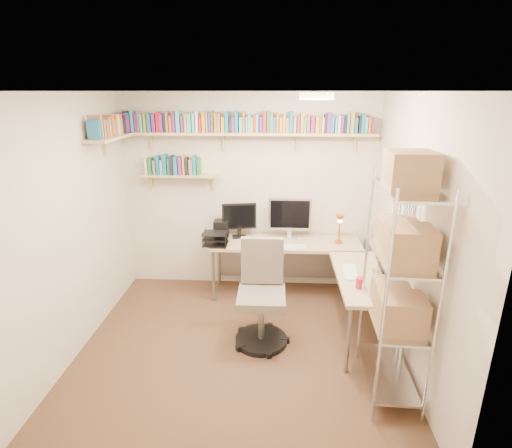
# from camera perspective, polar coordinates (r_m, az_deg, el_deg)

# --- Properties ---
(ground) EXTENTS (3.20, 3.20, 0.00)m
(ground) POSITION_cam_1_polar(r_m,az_deg,el_deg) (4.29, -2.50, -17.19)
(ground) COLOR #3F271B
(ground) RESTS_ON ground
(room_shell) EXTENTS (3.24, 3.04, 2.52)m
(room_shell) POSITION_cam_1_polar(r_m,az_deg,el_deg) (3.62, -2.76, 3.17)
(room_shell) COLOR beige
(room_shell) RESTS_ON ground
(wall_shelves) EXTENTS (3.12, 1.09, 0.80)m
(wall_shelves) POSITION_cam_1_polar(r_m,az_deg,el_deg) (4.86, -6.51, 12.74)
(wall_shelves) COLOR tan
(wall_shelves) RESTS_ON ground
(corner_desk) EXTENTS (2.09, 1.84, 1.25)m
(corner_desk) POSITION_cam_1_polar(r_m,az_deg,el_deg) (4.77, 5.43, -3.65)
(corner_desk) COLOR tan
(corner_desk) RESTS_ON ground
(office_chair) EXTENTS (0.57, 0.58, 1.09)m
(office_chair) POSITION_cam_1_polar(r_m,az_deg,el_deg) (4.18, 0.80, -10.86)
(office_chair) COLOR black
(office_chair) RESTS_ON ground
(wire_rack) EXTENTS (0.43, 0.84, 2.08)m
(wire_rack) POSITION_cam_1_polar(r_m,az_deg,el_deg) (3.36, 20.09, -4.31)
(wire_rack) COLOR silver
(wire_rack) RESTS_ON ground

